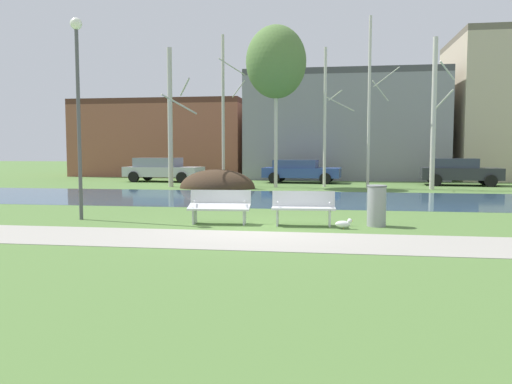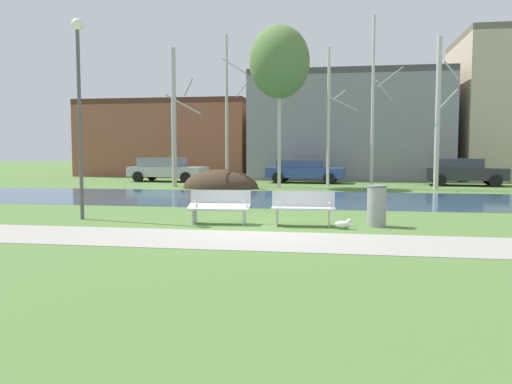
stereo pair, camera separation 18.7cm
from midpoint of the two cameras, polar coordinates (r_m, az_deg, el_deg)
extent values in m
plane|color=#517538|center=(22.55, 4.50, -0.25)|extent=(120.00, 120.00, 0.00)
cube|color=#9E998E|center=(11.07, -0.87, -5.30)|extent=(60.00, 2.36, 0.01)
cube|color=#33516B|center=(20.47, 3.99, -0.73)|extent=(80.00, 7.24, 0.01)
ellipsoid|color=#423021|center=(26.05, -3.72, 0.42)|extent=(3.83, 2.56, 1.90)
cube|color=silver|center=(13.39, -3.73, -1.65)|extent=(1.63, 0.58, 0.16)
cube|color=silver|center=(13.64, -3.53, -0.61)|extent=(1.60, 0.19, 0.40)
cube|color=silver|center=(13.60, -6.41, -2.53)|extent=(0.07, 0.43, 0.45)
cube|color=silver|center=(13.38, -0.90, -2.62)|extent=(0.07, 0.43, 0.45)
cylinder|color=silver|center=(13.52, -6.46, -1.02)|extent=(0.06, 0.28, 0.04)
cylinder|color=silver|center=(13.30, -0.93, -1.08)|extent=(0.06, 0.28, 0.04)
cube|color=silver|center=(13.06, 5.61, -1.82)|extent=(1.63, 0.58, 0.05)
cube|color=silver|center=(13.32, 5.63, -0.75)|extent=(1.60, 0.19, 0.40)
cube|color=silver|center=(13.17, 2.75, -2.74)|extent=(0.07, 0.43, 0.45)
cube|color=silver|center=(13.16, 8.47, -2.79)|extent=(0.07, 0.43, 0.45)
cylinder|color=silver|center=(13.09, 2.75, -1.18)|extent=(0.06, 0.28, 0.04)
cylinder|color=silver|center=(13.08, 8.50, -1.23)|extent=(0.06, 0.28, 0.04)
cylinder|color=gray|center=(13.32, 13.53, -1.50)|extent=(0.47, 0.47, 1.04)
torus|color=#545557|center=(13.28, 13.57, 0.60)|extent=(0.50, 0.50, 0.04)
ellipsoid|color=white|center=(12.75, 9.90, -3.53)|extent=(0.37, 0.17, 0.17)
sphere|color=white|center=(12.74, 10.64, -3.17)|extent=(0.12, 0.12, 0.12)
cone|color=gold|center=(12.74, 10.93, -3.17)|extent=(0.06, 0.04, 0.04)
cylinder|color=gold|center=(12.72, 9.98, -3.86)|extent=(0.01, 0.01, 0.10)
cylinder|color=gold|center=(12.79, 9.97, -3.82)|extent=(0.01, 0.01, 0.10)
cylinder|color=#4C4C51|center=(15.04, -18.49, 6.92)|extent=(0.10, 0.10, 5.15)
sphere|color=white|center=(15.40, -18.76, 17.10)|extent=(0.32, 0.32, 0.32)
cylinder|color=#BCB7A8|center=(27.37, -8.86, 8.07)|extent=(0.25, 0.25, 7.15)
cylinder|color=#BCB7A8|center=(27.75, -7.26, 11.40)|extent=(0.91, 1.28, 0.79)
cylinder|color=#BCB7A8|center=(26.47, -7.86, 9.55)|extent=(1.48, 1.44, 0.95)
cylinder|color=#BCB7A8|center=(27.77, -3.05, 8.89)|extent=(0.16, 0.16, 7.95)
cylinder|color=#BCB7A8|center=(28.23, -1.35, 11.28)|extent=(0.98, 1.40, 0.76)
cylinder|color=#BCB7A8|center=(27.28, -2.08, 13.61)|extent=(1.22, 1.18, 0.76)
cylinder|color=beige|center=(26.65, 2.79, 9.29)|extent=(0.18, 0.18, 8.15)
ellipsoid|color=#567A3D|center=(26.93, 2.81, 14.13)|extent=(3.05, 3.05, 3.67)
cylinder|color=beige|center=(27.22, 8.19, 8.11)|extent=(0.15, 0.15, 7.17)
cylinder|color=beige|center=(27.66, 9.32, 10.50)|extent=(0.72, 1.02, 0.46)
cylinder|color=beige|center=(26.49, 9.80, 9.57)|extent=(1.52, 1.48, 0.68)
cylinder|color=beige|center=(26.54, 12.94, 9.54)|extent=(0.14, 0.14, 8.47)
cylinder|color=beige|center=(27.32, 14.74, 12.17)|extent=(1.14, 1.64, 0.78)
cylinder|color=beige|center=(26.10, 14.16, 10.76)|extent=(0.88, 0.86, 0.93)
cylinder|color=beige|center=(26.67, 19.58, 8.13)|extent=(0.24, 0.24, 7.32)
cylinder|color=beige|center=(27.21, 20.65, 9.59)|extent=(0.71, 0.98, 0.87)
cylinder|color=beige|center=(26.49, 20.91, 12.45)|extent=(0.89, 0.87, 0.82)
cube|color=#B2B5BC|center=(31.88, -9.50, 2.24)|extent=(4.78, 2.28, 0.59)
cube|color=gray|center=(32.01, -10.12, 3.25)|extent=(2.73, 1.88, 0.54)
cylinder|color=black|center=(32.18, -6.32, 1.77)|extent=(0.66, 0.27, 0.64)
cylinder|color=black|center=(30.43, -7.58, 1.60)|extent=(0.66, 0.27, 0.64)
cylinder|color=black|center=(33.39, -11.23, 1.82)|extent=(0.66, 0.27, 0.64)
cylinder|color=black|center=(31.70, -12.71, 1.64)|extent=(0.66, 0.27, 0.64)
cube|color=#2D4793|center=(30.38, 5.68, 2.15)|extent=(4.59, 2.22, 0.57)
cube|color=#32457F|center=(30.42, 5.03, 3.11)|extent=(2.62, 1.83, 0.45)
cylinder|color=black|center=(31.12, 8.61, 1.65)|extent=(0.66, 0.27, 0.64)
cylinder|color=black|center=(29.29, 8.24, 1.47)|extent=(0.66, 0.27, 0.64)
cylinder|color=black|center=(31.56, 3.30, 1.74)|extent=(0.66, 0.27, 0.64)
cylinder|color=black|center=(29.75, 2.61, 1.56)|extent=(0.66, 0.27, 0.64)
cube|color=#282B30|center=(30.15, 22.23, 1.87)|extent=(4.26, 2.23, 0.64)
cube|color=#2F3648|center=(30.08, 21.64, 2.98)|extent=(2.44, 1.85, 0.51)
cylinder|color=black|center=(31.30, 24.44, 1.31)|extent=(0.66, 0.27, 0.64)
cylinder|color=black|center=(29.45, 25.07, 1.10)|extent=(0.66, 0.27, 0.64)
cylinder|color=black|center=(30.95, 19.49, 1.42)|extent=(0.66, 0.27, 0.64)
cylinder|color=black|center=(29.07, 19.80, 1.22)|extent=(0.66, 0.27, 0.64)
cube|color=brown|center=(40.27, -9.31, 5.54)|extent=(12.53, 6.74, 5.17)
cube|color=#4E2C21|center=(40.41, -9.37, 9.49)|extent=(12.53, 6.74, 0.40)
cube|color=gray|center=(37.09, 10.26, 6.70)|extent=(12.79, 9.34, 6.59)
cube|color=#48484B|center=(37.38, 10.34, 12.07)|extent=(12.79, 9.34, 0.40)
camera|label=1|loc=(0.09, -89.61, 0.03)|focal=36.30mm
camera|label=2|loc=(0.09, 90.39, -0.03)|focal=36.30mm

